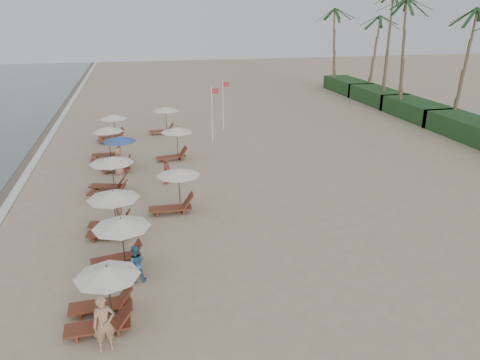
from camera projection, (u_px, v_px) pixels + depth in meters
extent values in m
plane|color=tan|center=(247.00, 257.00, 19.32)|extent=(160.00, 160.00, 0.00)
cube|color=white|center=(15.00, 192.00, 26.13)|extent=(0.50, 140.00, 0.02)
cube|color=#193D1C|center=(470.00, 128.00, 36.86)|extent=(3.20, 8.00, 1.60)
cube|color=#193D1C|center=(416.00, 110.00, 43.71)|extent=(3.20, 8.00, 1.60)
cube|color=#193D1C|center=(377.00, 96.00, 50.56)|extent=(3.20, 8.00, 1.60)
cube|color=#193D1C|center=(348.00, 86.00, 57.41)|extent=(3.20, 8.00, 1.60)
cylinder|color=brown|center=(459.00, 71.00, 38.81)|extent=(0.36, 0.36, 9.80)
cylinder|color=brown|center=(407.00, 60.00, 43.04)|extent=(0.36, 0.36, 10.60)
cylinder|color=brown|center=(387.00, 51.00, 47.84)|extent=(0.36, 0.36, 11.40)
cylinder|color=brown|center=(370.00, 58.00, 53.20)|extent=(0.36, 0.36, 9.00)
cylinder|color=brown|center=(337.00, 51.00, 57.43)|extent=(0.36, 0.36, 9.80)
cylinder|color=black|center=(110.00, 295.00, 14.99)|extent=(0.05, 0.05, 2.00)
cone|color=silver|center=(107.00, 272.00, 14.68)|extent=(2.14, 2.14, 0.35)
cylinder|color=black|center=(123.00, 246.00, 17.96)|extent=(0.05, 0.05, 2.17)
cone|color=silver|center=(121.00, 223.00, 17.62)|extent=(2.28, 2.28, 0.35)
cylinder|color=black|center=(115.00, 213.00, 21.03)|extent=(0.05, 0.05, 2.01)
cone|color=silver|center=(113.00, 195.00, 20.72)|extent=(2.41, 2.41, 0.35)
cylinder|color=black|center=(113.00, 176.00, 25.55)|extent=(0.05, 0.05, 2.11)
cone|color=silver|center=(111.00, 160.00, 25.22)|extent=(2.46, 2.46, 0.35)
cylinder|color=black|center=(121.00, 154.00, 29.43)|extent=(0.05, 0.05, 2.17)
cone|color=#34509C|center=(119.00, 139.00, 29.09)|extent=(2.15, 2.15, 0.35)
cylinder|color=black|center=(109.00, 144.00, 31.40)|extent=(0.05, 0.05, 2.28)
cone|color=silver|center=(108.00, 129.00, 31.04)|extent=(2.08, 2.08, 0.35)
cylinder|color=black|center=(115.00, 128.00, 36.05)|extent=(0.05, 0.05, 2.04)
cone|color=silver|center=(113.00, 116.00, 35.73)|extent=(2.13, 2.13, 0.35)
cylinder|color=black|center=(179.00, 190.00, 23.55)|extent=(0.05, 0.05, 2.15)
cone|color=silver|center=(179.00, 172.00, 23.21)|extent=(2.24, 2.24, 0.35)
cylinder|color=black|center=(177.00, 143.00, 31.71)|extent=(0.05, 0.05, 2.15)
cone|color=silver|center=(177.00, 130.00, 31.37)|extent=(2.24, 2.24, 0.35)
cylinder|color=black|center=(166.00, 120.00, 38.35)|extent=(0.05, 0.05, 2.15)
cone|color=silver|center=(165.00, 109.00, 38.00)|extent=(2.24, 2.24, 0.35)
imported|color=#AD7C5E|center=(104.00, 324.00, 13.73)|extent=(0.76, 0.58, 1.86)
imported|color=#2E658B|center=(135.00, 264.00, 17.32)|extent=(0.75, 0.59, 1.52)
imported|color=#886345|center=(121.00, 209.00, 21.60)|extent=(0.86, 1.30, 1.88)
imported|color=#CD5C52|center=(167.00, 171.00, 27.16)|extent=(0.71, 1.00, 1.57)
imported|color=#AF775F|center=(119.00, 161.00, 28.68)|extent=(0.83, 1.00, 1.75)
cylinder|color=silver|center=(212.00, 114.00, 35.64)|extent=(0.08, 0.08, 4.31)
cube|color=#BB2334|center=(215.00, 91.00, 35.08)|extent=(0.55, 0.02, 0.40)
cylinder|color=silver|center=(223.00, 105.00, 39.14)|extent=(0.08, 0.08, 4.26)
cube|color=#BB2334|center=(226.00, 84.00, 38.59)|extent=(0.55, 0.02, 0.40)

